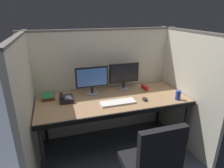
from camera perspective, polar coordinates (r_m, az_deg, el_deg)
ground_plane at (r=2.64m, az=2.41°, el=-21.77°), size 8.00×8.00×0.00m
cubicle_partition_rear at (r=2.84m, az=-2.35°, el=0.22°), size 2.21×0.06×1.57m
cubicle_partition_left at (r=2.28m, az=-23.60°, el=-6.95°), size 0.06×1.41×1.57m
cubicle_partition_right at (r=2.81m, az=20.77°, el=-1.42°), size 0.06×1.41×1.57m
desk at (r=2.47m, az=0.43°, el=-5.47°), size 1.90×0.80×0.74m
monitor_left at (r=2.54m, az=-6.01°, el=1.57°), size 0.43×0.17×0.37m
monitor_right at (r=2.70m, az=3.59°, el=2.84°), size 0.43×0.17×0.37m
keyboard_main at (r=2.33m, az=1.78°, el=-5.52°), size 0.43×0.15×0.02m
computer_mouse at (r=2.44m, az=9.75°, el=-4.44°), size 0.06×0.10×0.04m
desk_phone at (r=2.44m, az=-13.60°, el=-4.29°), size 0.17×0.19×0.09m
soda_can at (r=2.55m, az=19.09°, el=-3.15°), size 0.07×0.07×0.12m
book_stack at (r=2.60m, az=-18.48°, el=-3.44°), size 0.16×0.22×0.05m
red_stapler at (r=2.78m, az=9.74°, el=-1.02°), size 0.04×0.15×0.06m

